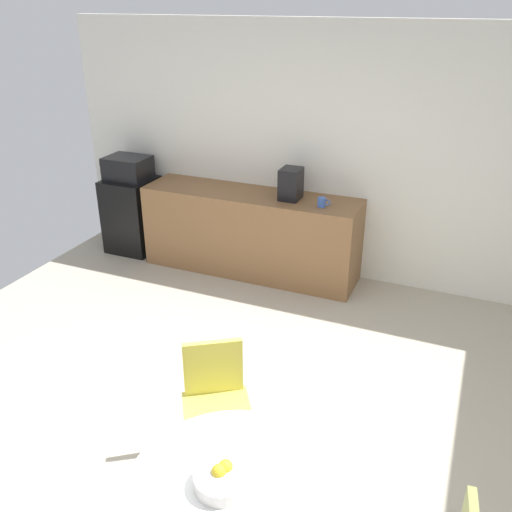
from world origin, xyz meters
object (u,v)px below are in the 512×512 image
Objects in this scene: round_table at (236,508)px; chair_yellow at (215,391)px; fruit_bowl at (222,479)px; coffee_maker at (291,184)px; mug_white at (322,202)px; microwave at (128,168)px; mini_fridge at (133,214)px.

round_table is 0.94m from chair_yellow.
fruit_bowl is 0.83× the size of coffee_maker.
chair_yellow is at bearing 122.81° from round_table.
chair_yellow is 6.43× the size of mug_white.
coffee_maker reaches higher than microwave.
coffee_maker is at bearing 0.00° from mini_fridge.
mug_white is (-0.07, 2.49, 0.43)m from chair_yellow.
chair_yellow is 2.59× the size of coffee_maker.
mug_white is 0.39m from coffee_maker.
fruit_bowl is (2.85, -3.39, 0.32)m from mini_fridge.
mug_white reaches higher than chair_yellow.
mini_fridge is at bearing 130.05° from fruit_bowl.
mini_fridge is at bearing 180.00° from coffee_maker.
mini_fridge is 4.46m from round_table.
fruit_bowl is at bearing -75.39° from coffee_maker.
chair_yellow is 3.13× the size of fruit_bowl.
fruit_bowl is at bearing -49.95° from microwave.
mug_white is 0.40× the size of coffee_maker.
coffee_maker is at bearing 0.00° from microwave.
mug_white reaches higher than mini_fridge.
chair_yellow is (-0.51, 0.79, -0.06)m from round_table.
coffee_maker is at bearing 99.53° from chair_yellow.
chair_yellow is 2.68m from coffee_maker.
fruit_bowl is at bearing -60.78° from chair_yellow.
microwave is at bearing 0.00° from mini_fridge.
round_table is 0.19m from fruit_bowl.
coffee_maker is (-0.88, 3.39, 0.30)m from fruit_bowl.
mug_white is at bearing -2.41° from mini_fridge.
mini_fridge is 2.39m from mug_white.
microwave is 0.46× the size of round_table.
mini_fridge is 6.76× the size of mug_white.
mini_fridge is 2.06m from coffee_maker.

